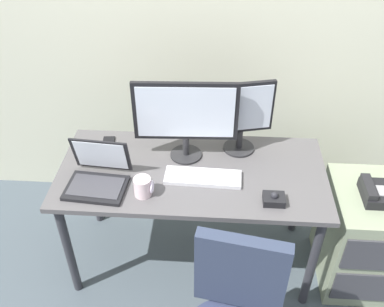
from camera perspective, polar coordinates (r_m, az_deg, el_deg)
name	(u,v)px	position (r m, az deg, el deg)	size (l,w,h in m)	color
ground_plane	(192,256)	(2.92, 0.00, -13.30)	(8.00, 8.00, 0.00)	#424C54
back_wall	(200,6)	(2.66, 1.04, 18.79)	(6.00, 0.10, 2.80)	beige
desk	(192,182)	(2.44, 0.00, -3.75)	(1.48, 0.69, 0.74)	#4F4D4E
file_cabinet	(361,236)	(2.78, 21.38, -10.08)	(0.42, 0.53, 0.66)	gray
desk_phone	(377,193)	(2.52, 23.16, -4.76)	(0.17, 0.20, 0.09)	black
monitor_main	(186,115)	(2.33, -0.85, 5.03)	(0.57, 0.18, 0.47)	#262628
monitor_side	(242,114)	(2.42, 6.54, 5.23)	(0.36, 0.18, 0.44)	#262628
keyboard	(203,177)	(2.33, 1.45, -3.10)	(0.41, 0.15, 0.03)	silver
laptop	(98,176)	(2.33, -12.28, -2.85)	(0.33, 0.30, 0.24)	black
trackball_mouse	(274,199)	(2.23, 10.74, -5.88)	(0.11, 0.09, 0.07)	black
coffee_mug	(143,187)	(2.23, -6.45, -4.38)	(0.10, 0.09, 0.11)	silver
cell_phone	(108,144)	(2.62, -10.98, 1.25)	(0.07, 0.14, 0.01)	black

